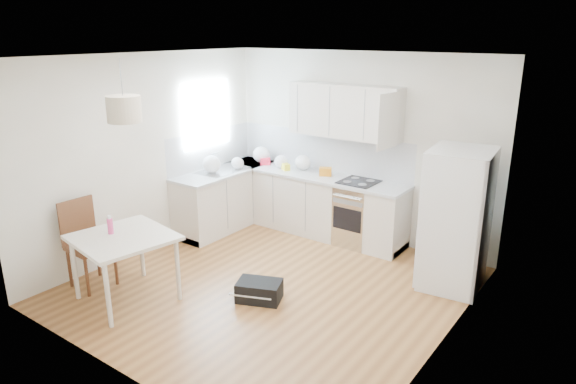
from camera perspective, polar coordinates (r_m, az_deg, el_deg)
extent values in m
plane|color=brown|center=(6.34, -1.99, -10.38)|extent=(4.20, 4.20, 0.00)
plane|color=white|center=(5.61, -2.29, 14.80)|extent=(4.20, 4.20, 0.00)
plane|color=beige|center=(7.54, 7.75, 5.00)|extent=(4.20, 0.00, 4.20)
plane|color=beige|center=(7.27, -15.34, 4.06)|extent=(0.00, 4.20, 4.20)
plane|color=beige|center=(4.89, 17.71, -2.64)|extent=(0.00, 4.20, 4.20)
cube|color=#BFE0F9|center=(7.94, -9.05, 8.51)|extent=(0.02, 1.00, 1.00)
cube|color=beige|center=(7.83, 2.57, -1.30)|extent=(3.00, 0.60, 0.88)
cube|color=beige|center=(8.09, -6.91, -0.80)|extent=(0.60, 1.80, 0.88)
cube|color=#AEB1B3|center=(7.70, 2.61, 1.94)|extent=(3.02, 0.64, 0.04)
cube|color=#AEB1B3|center=(7.96, -7.03, 2.35)|extent=(0.64, 1.82, 0.04)
cube|color=silver|center=(7.86, 3.83, 4.58)|extent=(3.00, 0.01, 0.58)
cube|color=silver|center=(8.08, -8.65, 4.78)|extent=(0.01, 1.80, 0.58)
cube|color=beige|center=(7.38, 6.28, 8.92)|extent=(1.70, 0.32, 0.75)
cube|color=beige|center=(6.02, -17.88, -4.85)|extent=(1.15, 1.15, 0.04)
cylinder|color=beige|center=(6.38, -22.61, -7.91)|extent=(0.05, 0.05, 0.74)
cylinder|color=beige|center=(5.68, -19.39, -10.75)|extent=(0.05, 0.05, 0.74)
cylinder|color=beige|center=(6.68, -15.99, -6.05)|extent=(0.05, 0.05, 0.74)
cylinder|color=beige|center=(6.01, -12.15, -8.46)|extent=(0.05, 0.05, 0.74)
cylinder|color=#D93C79|center=(6.08, -19.16, -3.44)|extent=(0.07, 0.07, 0.22)
cube|color=black|center=(5.99, -3.21, -10.90)|extent=(0.58, 0.49, 0.23)
cylinder|color=#C0B393|center=(5.69, -17.76, 8.77)|extent=(0.41, 0.41, 0.28)
ellipsoid|color=white|center=(8.30, -2.97, 4.16)|extent=(0.29, 0.25, 0.26)
ellipsoid|color=white|center=(7.97, -0.77, 3.39)|extent=(0.22, 0.19, 0.20)
ellipsoid|color=white|center=(7.87, 1.67, 3.31)|extent=(0.25, 0.22, 0.23)
ellipsoid|color=white|center=(7.96, -5.64, 3.22)|extent=(0.20, 0.17, 0.18)
ellipsoid|color=white|center=(7.78, -8.46, 3.08)|extent=(0.29, 0.25, 0.26)
cube|color=orange|center=(7.57, 4.18, 2.27)|extent=(0.21, 0.18, 0.12)
cube|color=yellow|center=(7.86, -0.25, 2.82)|extent=(0.17, 0.16, 0.10)
cube|color=red|center=(8.19, -2.53, 3.43)|extent=(0.18, 0.18, 0.11)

